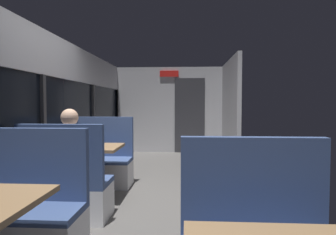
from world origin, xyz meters
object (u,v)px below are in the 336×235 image
bench_mid_window_facing_entry (102,165)px  bench_mid_window_facing_end (67,191)px  bench_near_window_facing_entry (27,220)px  seated_passenger (69,171)px  dining_table_mid_window (87,153)px

bench_mid_window_facing_entry → bench_mid_window_facing_end: bearing=-90.0°
bench_near_window_facing_entry → seated_passenger: seated_passenger is taller
dining_table_mid_window → bench_mid_window_facing_end: bearing=-90.0°
dining_table_mid_window → bench_mid_window_facing_entry: bench_mid_window_facing_entry is taller
bench_mid_window_facing_end → seated_passenger: seated_passenger is taller
bench_mid_window_facing_end → seated_passenger: 0.22m
bench_near_window_facing_entry → dining_table_mid_window: bench_near_window_facing_entry is taller
dining_table_mid_window → bench_mid_window_facing_end: size_ratio=0.82×
dining_table_mid_window → bench_mid_window_facing_entry: (0.00, 0.70, -0.31)m
bench_near_window_facing_entry → seated_passenger: 0.94m
bench_mid_window_facing_entry → seated_passenger: size_ratio=0.87×
bench_mid_window_facing_end → bench_near_window_facing_entry: bearing=-90.0°
bench_near_window_facing_entry → bench_mid_window_facing_end: bearing=90.0°
bench_mid_window_facing_end → seated_passenger: (0.00, 0.07, 0.21)m
bench_mid_window_facing_entry → seated_passenger: bearing=-90.0°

